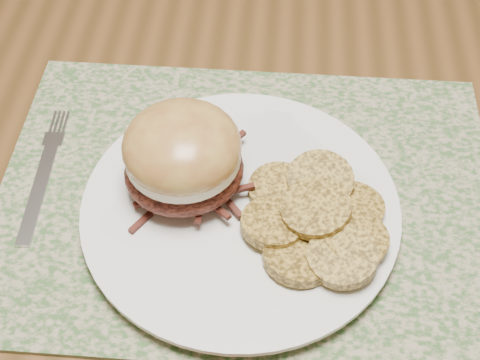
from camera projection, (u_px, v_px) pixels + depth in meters
name	position (u px, v px, depth m)	size (l,w,h in m)	color
ground	(398.00, 336.00, 1.33)	(3.50, 3.50, 0.00)	#4F301B
placemat	(246.00, 195.00, 0.61)	(0.45, 0.33, 0.00)	#3D5E30
dinner_plate	(240.00, 210.00, 0.58)	(0.26, 0.26, 0.02)	white
pork_sandwich	(183.00, 156.00, 0.56)	(0.13, 0.13, 0.08)	black
roasted_potatoes	(317.00, 219.00, 0.55)	(0.13, 0.16, 0.03)	#A78231
fork	(44.00, 172.00, 0.62)	(0.02, 0.16, 0.00)	silver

